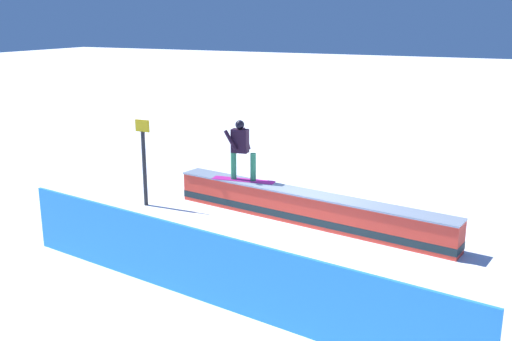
# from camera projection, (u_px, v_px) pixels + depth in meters

# --- Properties ---
(ground_plane) EXTENTS (120.00, 120.00, 0.00)m
(ground_plane) POSITION_uv_depth(u_px,v_px,m) (306.00, 223.00, 13.68)
(ground_plane) COLOR white
(grind_box) EXTENTS (7.10, 1.70, 0.74)m
(grind_box) POSITION_uv_depth(u_px,v_px,m) (307.00, 209.00, 13.60)
(grind_box) COLOR red
(grind_box) RESTS_ON ground_plane
(snowboarder) EXTENTS (1.61, 0.51, 1.50)m
(snowboarder) POSITION_uv_depth(u_px,v_px,m) (241.00, 148.00, 14.31)
(snowboarder) COLOR #B71F86
(snowboarder) RESTS_ON grind_box
(safety_fence) EXTENTS (8.93, 1.48, 1.27)m
(safety_fence) POSITION_uv_depth(u_px,v_px,m) (212.00, 269.00, 9.68)
(safety_fence) COLOR #2986EC
(safety_fence) RESTS_ON ground_plane
(trail_marker) EXTENTS (0.40, 0.10, 2.21)m
(trail_marker) POSITION_uv_depth(u_px,v_px,m) (144.00, 160.00, 14.69)
(trail_marker) COLOR #262628
(trail_marker) RESTS_ON ground_plane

